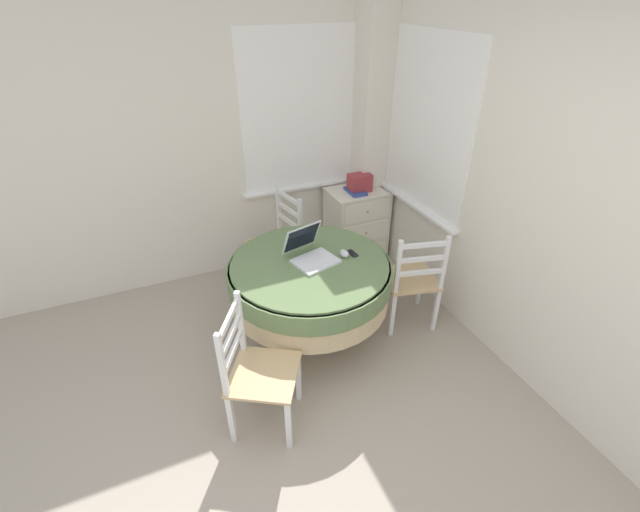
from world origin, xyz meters
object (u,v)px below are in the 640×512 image
(corner_cabinet, at_px, (356,223))
(storage_box, at_px, (360,183))
(computer_mouse, at_px, (344,254))
(cell_phone, at_px, (352,253))
(dining_chair_near_back_window, at_px, (278,242))
(round_dining_table, at_px, (310,279))
(dining_chair_near_right_window, at_px, (412,280))
(laptop, at_px, (311,253))
(book_on_cabinet, at_px, (355,191))
(dining_chair_camera_near, at_px, (257,372))

(corner_cabinet, relative_size, storage_box, 3.39)
(corner_cabinet, bearing_deg, computer_mouse, -122.46)
(cell_phone, distance_m, dining_chair_near_back_window, 0.98)
(round_dining_table, relative_size, dining_chair_near_back_window, 1.36)
(dining_chair_near_right_window, bearing_deg, round_dining_table, 168.65)
(cell_phone, bearing_deg, laptop, 169.14)
(book_on_cabinet, bearing_deg, laptop, -132.95)
(dining_chair_near_right_window, xyz_separation_m, storage_box, (0.11, 1.15, 0.39))
(corner_cabinet, xyz_separation_m, storage_box, (0.00, -0.03, 0.46))
(book_on_cabinet, bearing_deg, round_dining_table, -132.52)
(dining_chair_camera_near, bearing_deg, dining_chair_near_right_window, 17.08)
(dining_chair_camera_near, distance_m, book_on_cabinet, 2.19)
(computer_mouse, relative_size, storage_box, 0.44)
(laptop, distance_m, storage_box, 1.31)
(laptop, bearing_deg, dining_chair_near_right_window, -14.64)
(round_dining_table, bearing_deg, dining_chair_near_right_window, -11.35)
(dining_chair_near_back_window, height_order, dining_chair_camera_near, same)
(laptop, xyz_separation_m, dining_chair_near_right_window, (0.80, -0.21, -0.34))
(dining_chair_near_right_window, bearing_deg, dining_chair_camera_near, -162.92)
(round_dining_table, height_order, dining_chair_near_right_window, dining_chair_near_right_window)
(cell_phone, relative_size, corner_cabinet, 0.15)
(dining_chair_near_right_window, xyz_separation_m, book_on_cabinet, (0.05, 1.13, 0.32))
(cell_phone, distance_m, corner_cabinet, 1.24)
(storage_box, bearing_deg, book_on_cabinet, -161.62)
(round_dining_table, xyz_separation_m, book_on_cabinet, (0.88, 0.96, 0.18))
(storage_box, bearing_deg, laptop, -134.12)
(computer_mouse, relative_size, dining_chair_near_right_window, 0.11)
(laptop, xyz_separation_m, book_on_cabinet, (0.86, 0.92, -0.02))
(dining_chair_near_right_window, bearing_deg, computer_mouse, 165.61)
(computer_mouse, bearing_deg, corner_cabinet, 57.54)
(storage_box, bearing_deg, dining_chair_camera_near, -134.18)
(cell_phone, bearing_deg, corner_cabinet, 60.34)
(dining_chair_near_back_window, xyz_separation_m, corner_cabinet, (0.91, 0.16, -0.06))
(corner_cabinet, bearing_deg, dining_chair_near_right_window, -95.18)
(book_on_cabinet, bearing_deg, dining_chair_near_right_window, -92.78)
(round_dining_table, bearing_deg, book_on_cabinet, 47.48)
(computer_mouse, distance_m, dining_chair_near_back_window, 0.97)
(dining_chair_near_right_window, xyz_separation_m, dining_chair_camera_near, (-1.43, -0.44, 0.00))
(laptop, relative_size, cell_phone, 3.67)
(dining_chair_camera_near, relative_size, book_on_cabinet, 3.73)
(book_on_cabinet, bearing_deg, dining_chair_near_back_window, -173.00)
(dining_chair_near_right_window, distance_m, storage_box, 1.22)
(corner_cabinet, height_order, book_on_cabinet, book_on_cabinet)
(computer_mouse, xyz_separation_m, corner_cabinet, (0.66, 1.04, -0.38))
(round_dining_table, relative_size, corner_cabinet, 1.66)
(laptop, bearing_deg, corner_cabinet, 46.90)
(cell_phone, distance_m, dining_chair_near_right_window, 0.58)
(dining_chair_near_back_window, distance_m, book_on_cabinet, 0.92)
(laptop, bearing_deg, storage_box, 45.88)
(computer_mouse, xyz_separation_m, dining_chair_near_back_window, (-0.25, 0.88, -0.31))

